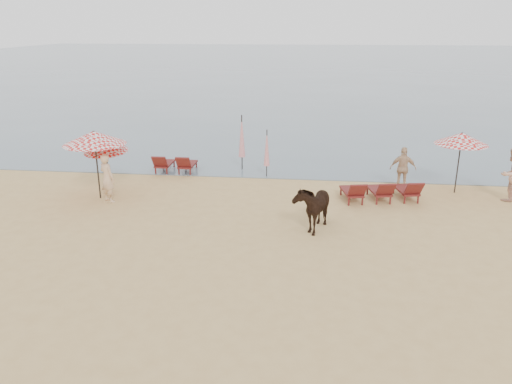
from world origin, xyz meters
TOP-DOWN VIEW (x-y plane):
  - ground at (0.00, 0.00)m, footprint 120.00×120.00m
  - sea at (0.00, 80.00)m, footprint 160.00×140.00m
  - lounger_cluster_left at (-4.14, 10.46)m, footprint 1.63×1.56m
  - lounger_cluster_right at (4.24, 7.73)m, footprint 2.89×2.04m
  - umbrella_open_left_a at (-6.02, 6.91)m, footprint 2.22×2.22m
  - umbrella_open_left_b at (-5.94, 7.61)m, footprint 1.62×1.65m
  - umbrella_open_right at (7.18, 9.03)m, footprint 1.91×1.91m
  - umbrella_closed_left at (-1.33, 11.24)m, footprint 0.30×0.30m
  - umbrella_closed_right at (-0.15, 10.27)m, footprint 0.25×0.25m
  - cow at (1.79, 4.92)m, footprint 1.30×1.95m
  - beachgoer_left at (-5.53, 6.57)m, footprint 0.77×0.70m
  - beachgoer_right_a at (8.87, 8.36)m, footprint 1.20×1.13m
  - beachgoer_right_b at (5.22, 9.21)m, footprint 1.02×0.51m

SIDE VIEW (x-z plane):
  - ground at x=0.00m, z-range 0.00..0.00m
  - sea at x=0.00m, z-range -0.03..0.03m
  - lounger_cluster_right at x=4.24m, z-range 0.11..0.69m
  - lounger_cluster_left at x=-4.14m, z-range 0.11..0.69m
  - cow at x=1.79m, z-range 0.00..1.51m
  - beachgoer_right_b at x=5.22m, z-range 0.00..1.68m
  - beachgoer_left at x=-5.53m, z-range 0.00..1.77m
  - beachgoer_right_a at x=8.87m, z-range 0.00..1.96m
  - umbrella_closed_right at x=-0.15m, z-range 0.23..2.25m
  - umbrella_closed_left at x=-1.33m, z-range 0.28..2.71m
  - umbrella_open_left_b at x=-5.94m, z-range 0.75..2.82m
  - umbrella_open_right at x=7.18m, z-range 0.93..3.27m
  - umbrella_open_left_a at x=-6.02m, z-range 1.01..3.53m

